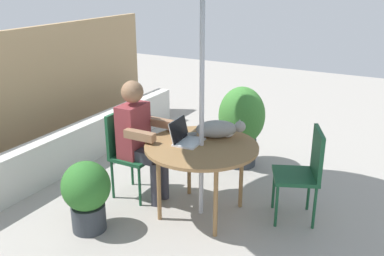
% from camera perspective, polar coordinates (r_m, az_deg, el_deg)
% --- Properties ---
extents(ground_plane, '(14.00, 14.00, 0.00)m').
position_cam_1_polar(ground_plane, '(4.32, 1.19, -11.11)').
color(ground_plane, gray).
extents(fence_back, '(5.08, 0.08, 1.61)m').
position_cam_1_polar(fence_back, '(5.56, -22.94, 3.48)').
color(fence_back, tan).
rests_on(fence_back, ground).
extents(planter_wall_low, '(4.58, 0.20, 0.50)m').
position_cam_1_polar(planter_wall_low, '(5.22, -17.12, -3.29)').
color(planter_wall_low, beige).
rests_on(planter_wall_low, ground).
extents(patio_table, '(1.06, 1.06, 0.72)m').
position_cam_1_polar(patio_table, '(4.02, 1.26, -3.00)').
color(patio_table, olive).
rests_on(patio_table, ground).
extents(chair_occupied, '(0.40, 0.40, 0.90)m').
position_cam_1_polar(chair_occupied, '(4.49, -8.53, -2.48)').
color(chair_occupied, '#194C2D').
rests_on(chair_occupied, ground).
extents(chair_empty, '(0.52, 0.52, 0.90)m').
position_cam_1_polar(chair_empty, '(4.12, 14.76, -5.11)').
color(chair_empty, '#194C2D').
rests_on(chair_empty, ground).
extents(person_seated, '(0.48, 0.48, 1.24)m').
position_cam_1_polar(person_seated, '(4.34, -6.97, -0.80)').
color(person_seated, maroon).
rests_on(person_seated, ground).
extents(laptop, '(0.31, 0.27, 0.21)m').
position_cam_1_polar(laptop, '(4.04, -1.09, -1.03)').
color(laptop, silver).
rests_on(laptop, patio_table).
extents(cat, '(0.37, 0.59, 0.17)m').
position_cam_1_polar(cat, '(4.16, 3.61, -0.15)').
color(cat, gray).
rests_on(cat, patio_table).
extents(potted_plant_near_fence, '(0.44, 0.44, 0.67)m').
position_cam_1_polar(potted_plant_near_fence, '(4.00, -13.77, -8.34)').
color(potted_plant_near_fence, '#33383D').
rests_on(potted_plant_near_fence, ground).
extents(potted_plant_by_chair, '(0.55, 0.55, 0.98)m').
position_cam_1_polar(potted_plant_by_chair, '(5.16, 6.56, 0.75)').
color(potted_plant_by_chair, '#33383D').
rests_on(potted_plant_by_chair, ground).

